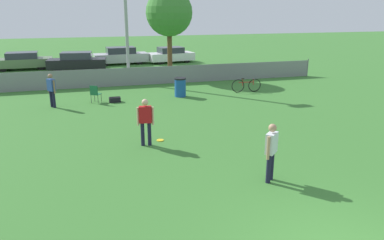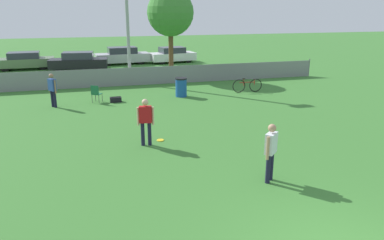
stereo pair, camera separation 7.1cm
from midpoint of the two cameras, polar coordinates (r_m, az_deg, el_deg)
name	(u,v)px [view 1 (the left image)]	position (r m, az deg, el deg)	size (l,w,h in m)	color
fence_backline	(161,75)	(23.67, -4.89, 6.83)	(20.99, 0.07, 1.21)	gray
tree_near_pole	(169,13)	(25.46, -3.59, 15.96)	(3.06, 3.06, 5.83)	brown
player_receiver_white	(271,148)	(10.31, 11.79, -4.27)	(0.46, 0.45, 1.65)	#191933
player_defender_red	(145,119)	(12.85, -7.26, 0.17)	(0.58, 0.29, 1.65)	#191933
spectator_in_blue	(51,88)	(19.02, -20.73, 4.56)	(0.42, 0.47, 1.62)	#191933
frisbee_disc	(160,140)	(13.55, -5.02, -3.08)	(0.26, 0.26, 0.03)	yellow
folding_chair_sideline	(95,93)	(19.39, -14.66, 4.02)	(0.57, 0.57, 0.90)	#333338
bicycle_sideline	(246,85)	(21.47, 8.18, 5.25)	(1.74, 0.44, 0.80)	black
trash_bin	(180,87)	(20.16, -1.91, 5.03)	(0.63, 0.63, 1.01)	#194C99
gear_bag_sideline	(115,100)	(19.39, -11.78, 3.06)	(0.57, 0.31, 0.28)	black
parked_car_olive	(23,61)	(32.11, -24.46, 8.21)	(4.45, 2.00, 1.33)	black
parked_car_dark	(77,61)	(30.22, -17.19, 8.51)	(4.43, 2.07, 1.38)	black
parked_car_silver	(121,56)	(32.71, -10.83, 9.57)	(4.61, 2.04, 1.43)	black
parked_car_white	(171,55)	(33.20, -3.33, 9.87)	(4.13, 2.26, 1.33)	black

